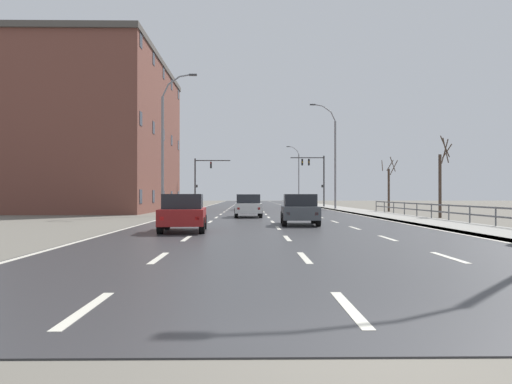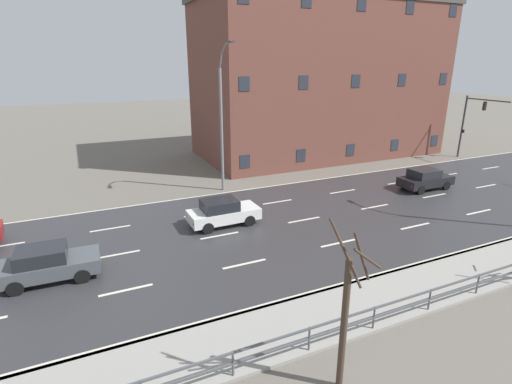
{
  "view_description": "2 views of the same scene",
  "coord_description": "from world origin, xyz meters",
  "px_view_note": "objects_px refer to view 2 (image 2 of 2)",
  "views": [
    {
      "loc": [
        -1.35,
        -4.7,
        1.54
      ],
      "look_at": [
        -0.35,
        62.7,
        1.91
      ],
      "focal_mm": 35.37,
      "sensor_mm": 36.0,
      "label": 1
    },
    {
      "loc": [
        18.8,
        22.62,
        9.18
      ],
      "look_at": [
        0.0,
        31.2,
        2.25
      ],
      "focal_mm": 27.59,
      "sensor_mm": 36.0,
      "label": 2
    }
  ],
  "objects_px": {
    "street_lamp_left_bank": "(222,122)",
    "car_far_right": "(48,264)",
    "car_mid_centre": "(425,179)",
    "traffic_signal_left": "(471,119)",
    "car_near_left": "(223,212)",
    "brick_building": "(319,80)"
  },
  "relations": [
    {
      "from": "street_lamp_left_bank",
      "to": "traffic_signal_left",
      "type": "relative_size",
      "value": 1.73
    },
    {
      "from": "car_near_left",
      "to": "car_mid_centre",
      "type": "relative_size",
      "value": 1.01
    },
    {
      "from": "car_mid_centre",
      "to": "brick_building",
      "type": "height_order",
      "value": "brick_building"
    },
    {
      "from": "traffic_signal_left",
      "to": "car_near_left",
      "type": "relative_size",
      "value": 1.45
    },
    {
      "from": "street_lamp_left_bank",
      "to": "car_near_left",
      "type": "height_order",
      "value": "street_lamp_left_bank"
    },
    {
      "from": "street_lamp_left_bank",
      "to": "car_mid_centre",
      "type": "height_order",
      "value": "street_lamp_left_bank"
    },
    {
      "from": "car_near_left",
      "to": "car_far_right",
      "type": "relative_size",
      "value": 0.99
    },
    {
      "from": "street_lamp_left_bank",
      "to": "car_mid_centre",
      "type": "relative_size",
      "value": 2.53
    },
    {
      "from": "brick_building",
      "to": "car_far_right",
      "type": "bearing_deg",
      "value": -55.63
    },
    {
      "from": "traffic_signal_left",
      "to": "street_lamp_left_bank",
      "type": "bearing_deg",
      "value": -90.65
    },
    {
      "from": "car_far_right",
      "to": "brick_building",
      "type": "relative_size",
      "value": 0.17
    },
    {
      "from": "car_far_right",
      "to": "car_mid_centre",
      "type": "bearing_deg",
      "value": 98.25
    },
    {
      "from": "traffic_signal_left",
      "to": "brick_building",
      "type": "relative_size",
      "value": 0.25
    },
    {
      "from": "traffic_signal_left",
      "to": "car_near_left",
      "type": "bearing_deg",
      "value": -78.09
    },
    {
      "from": "street_lamp_left_bank",
      "to": "brick_building",
      "type": "bearing_deg",
      "value": 121.47
    },
    {
      "from": "car_far_right",
      "to": "car_near_left",
      "type": "bearing_deg",
      "value": 108.2
    },
    {
      "from": "traffic_signal_left",
      "to": "brick_building",
      "type": "bearing_deg",
      "value": -125.05
    },
    {
      "from": "car_far_right",
      "to": "brick_building",
      "type": "xyz_separation_m",
      "value": [
        -16.74,
        24.48,
        6.54
      ]
    },
    {
      "from": "street_lamp_left_bank",
      "to": "car_far_right",
      "type": "height_order",
      "value": "street_lamp_left_bank"
    },
    {
      "from": "brick_building",
      "to": "street_lamp_left_bank",
      "type": "bearing_deg",
      "value": -58.53
    },
    {
      "from": "car_mid_centre",
      "to": "brick_building",
      "type": "bearing_deg",
      "value": -177.69
    },
    {
      "from": "street_lamp_left_bank",
      "to": "traffic_signal_left",
      "type": "distance_m",
      "value": 25.15
    }
  ]
}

